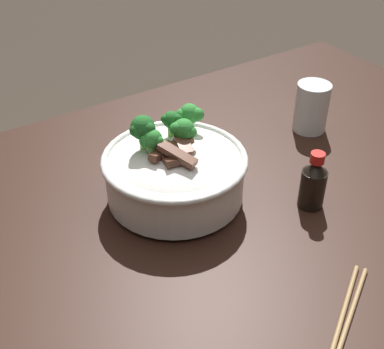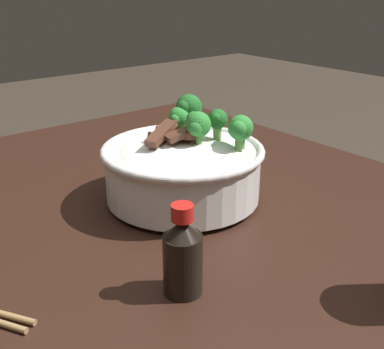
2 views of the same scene
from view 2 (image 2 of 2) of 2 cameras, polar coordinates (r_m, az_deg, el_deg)
dining_table at (r=0.68m, az=-2.19°, el=-17.18°), size 1.29×1.04×0.75m
rice_bowl at (r=0.74m, az=-1.02°, el=1.35°), size 0.25×0.25×0.16m
soy_sauce_bottle at (r=0.53m, az=-1.13°, el=-9.70°), size 0.04×0.04×0.11m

